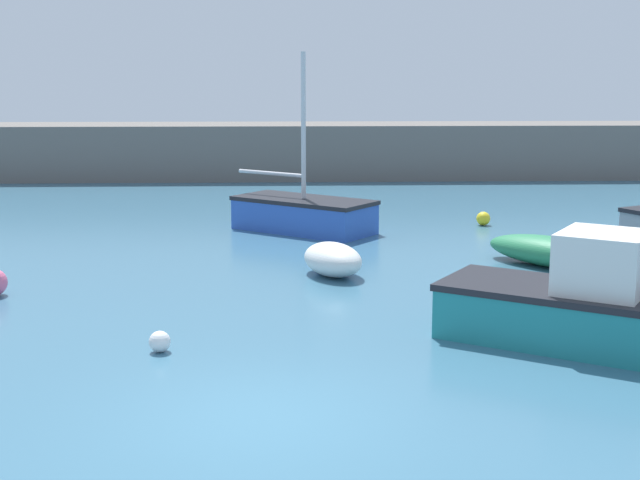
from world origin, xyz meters
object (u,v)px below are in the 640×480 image
object	(u,v)px
mooring_buoy_yellow	(483,219)
mooring_buoy_white	(160,342)
rowboat_white_midwater	(552,252)
cabin_cruiser_white	(584,306)
dinghy_near_pier	(333,259)
sailboat_twin_hulled	(304,214)

from	to	relation	value
mooring_buoy_yellow	mooring_buoy_white	distance (m)	14.87
rowboat_white_midwater	cabin_cruiser_white	bearing A→B (deg)	126.08
cabin_cruiser_white	mooring_buoy_yellow	bearing A→B (deg)	-61.65
dinghy_near_pier	rowboat_white_midwater	world-z (taller)	dinghy_near_pier
cabin_cruiser_white	sailboat_twin_hulled	distance (m)	12.35
dinghy_near_pier	sailboat_twin_hulled	xyz separation A→B (m)	(-0.56, 5.93, 0.14)
dinghy_near_pier	rowboat_white_midwater	xyz separation A→B (m)	(5.40, 0.81, -0.02)
rowboat_white_midwater	mooring_buoy_white	size ratio (longest dim) A/B	9.41
cabin_cruiser_white	rowboat_white_midwater	bearing A→B (deg)	-69.14
mooring_buoy_white	mooring_buoy_yellow	bearing A→B (deg)	56.30
sailboat_twin_hulled	dinghy_near_pier	bearing A→B (deg)	-47.24
rowboat_white_midwater	mooring_buoy_yellow	xyz separation A→B (m)	(-0.38, 5.93, -0.15)
cabin_cruiser_white	dinghy_near_pier	world-z (taller)	cabin_cruiser_white
cabin_cruiser_white	rowboat_white_midwater	distance (m)	6.47
dinghy_near_pier	mooring_buoy_white	distance (m)	6.50
cabin_cruiser_white	mooring_buoy_yellow	distance (m)	12.30
cabin_cruiser_white	rowboat_white_midwater	xyz separation A→B (m)	(1.34, 6.33, -0.33)
dinghy_near_pier	mooring_buoy_yellow	bearing A→B (deg)	-61.22
cabin_cruiser_white	sailboat_twin_hulled	world-z (taller)	sailboat_twin_hulled
sailboat_twin_hulled	mooring_buoy_yellow	size ratio (longest dim) A/B	12.29
mooring_buoy_yellow	mooring_buoy_white	world-z (taller)	mooring_buoy_yellow
sailboat_twin_hulled	mooring_buoy_yellow	world-z (taller)	sailboat_twin_hulled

